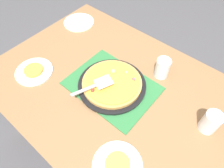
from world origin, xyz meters
The scene contains 13 objects.
ground_plane centered at (0.00, 0.00, 0.00)m, with size 8.00×8.00×0.00m, color #4C4C51.
dining_table centered at (0.00, 0.00, 0.64)m, with size 1.40×1.00×0.75m.
placemat centered at (0.00, 0.00, 0.75)m, with size 0.48×0.36×0.01m, color #2D753D.
pizza_pan centered at (0.00, 0.00, 0.76)m, with size 0.38×0.38×0.01m, color black.
pizza centered at (0.00, 0.00, 0.78)m, with size 0.33×0.33×0.05m.
plate_near_left centered at (-0.30, 0.31, 0.76)m, with size 0.22×0.22×0.01m, color white.
plate_far_right centered at (0.42, 0.22, 0.76)m, with size 0.22×0.22×0.01m, color white.
plate_side centered at (0.56, -0.29, 0.76)m, with size 0.22×0.22×0.01m, color white.
served_slice_left centered at (-0.30, 0.31, 0.77)m, with size 0.11×0.11×0.02m, color #EAB747.
served_slice_right centered at (0.42, 0.22, 0.77)m, with size 0.11×0.11×0.02m, color gold.
cup_near centered at (-0.51, -0.10, 0.81)m, with size 0.08×0.08×0.12m, color white.
cup_far centered at (-0.16, -0.25, 0.81)m, with size 0.08×0.08×0.12m, color white.
pizza_server centered at (0.04, 0.09, 0.82)m, with size 0.12×0.23×0.01m.
Camera 1 is at (-0.44, 0.51, 1.66)m, focal length 32.29 mm.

